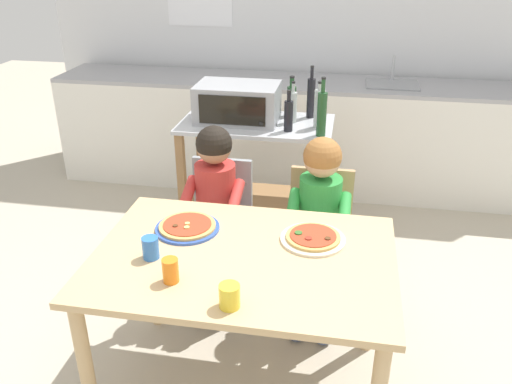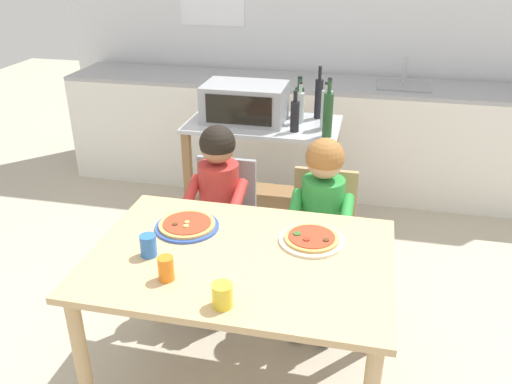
{
  "view_description": "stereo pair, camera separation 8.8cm",
  "coord_description": "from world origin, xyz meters",
  "px_view_note": "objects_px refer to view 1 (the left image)",
  "views": [
    {
      "loc": [
        0.39,
        -1.83,
        1.95
      ],
      "look_at": [
        0.0,
        0.3,
        0.9
      ],
      "focal_mm": 37.15,
      "sensor_mm": 36.0,
      "label": 1
    },
    {
      "loc": [
        0.47,
        -1.82,
        1.95
      ],
      "look_at": [
        0.0,
        0.3,
        0.9
      ],
      "focal_mm": 37.15,
      "sensor_mm": 36.0,
      "label": 2
    }
  ],
  "objects_px": {
    "bottle_dark_olive_oil": "(288,115)",
    "pizza_plate_blue_rimmed": "(187,227)",
    "drinking_cup_yellow": "(229,296)",
    "drinking_cup_orange": "(170,270)",
    "bottle_tall_green_wine": "(291,100)",
    "child_in_green_shirt": "(319,211)",
    "pizza_plate_cream": "(313,238)",
    "bottle_squat_spirits": "(293,106)",
    "dining_chair_right": "(319,232)",
    "drinking_cup_blue": "(151,248)",
    "dining_chair_left": "(220,220)",
    "kitchen_island_cart": "(256,164)",
    "dining_table": "(243,276)",
    "child_in_red_shirt": "(213,199)",
    "bottle_slim_sauce": "(319,108)",
    "bottle_clear_vinegar": "(311,97)",
    "bottle_brown_beer": "(322,113)",
    "toaster_oven": "(238,103)"
  },
  "relations": [
    {
      "from": "bottle_clear_vinegar",
      "to": "child_in_green_shirt",
      "type": "height_order",
      "value": "bottle_clear_vinegar"
    },
    {
      "from": "dining_table",
      "to": "drinking_cup_orange",
      "type": "relative_size",
      "value": 12.79
    },
    {
      "from": "pizza_plate_cream",
      "to": "drinking_cup_blue",
      "type": "bearing_deg",
      "value": -158.38
    },
    {
      "from": "bottle_squat_spirits",
      "to": "child_in_red_shirt",
      "type": "xyz_separation_m",
      "value": [
        -0.33,
        -0.82,
        -0.29
      ]
    },
    {
      "from": "dining_table",
      "to": "child_in_green_shirt",
      "type": "distance_m",
      "value": 0.65
    },
    {
      "from": "dining_table",
      "to": "child_in_red_shirt",
      "type": "relative_size",
      "value": 1.21
    },
    {
      "from": "drinking_cup_yellow",
      "to": "drinking_cup_blue",
      "type": "xyz_separation_m",
      "value": [
        -0.39,
        0.25,
        0.0
      ]
    },
    {
      "from": "child_in_red_shirt",
      "to": "drinking_cup_yellow",
      "type": "height_order",
      "value": "child_in_red_shirt"
    },
    {
      "from": "drinking_cup_yellow",
      "to": "drinking_cup_orange",
      "type": "bearing_deg",
      "value": 156.61
    },
    {
      "from": "dining_chair_right",
      "to": "bottle_tall_green_wine",
      "type": "bearing_deg",
      "value": 106.99
    },
    {
      "from": "kitchen_island_cart",
      "to": "pizza_plate_cream",
      "type": "distance_m",
      "value": 1.33
    },
    {
      "from": "child_in_red_shirt",
      "to": "drinking_cup_blue",
      "type": "distance_m",
      "value": 0.73
    },
    {
      "from": "kitchen_island_cart",
      "to": "bottle_clear_vinegar",
      "type": "relative_size",
      "value": 2.88
    },
    {
      "from": "kitchen_island_cart",
      "to": "bottle_brown_beer",
      "type": "height_order",
      "value": "bottle_brown_beer"
    },
    {
      "from": "bottle_squat_spirits",
      "to": "drinking_cup_orange",
      "type": "height_order",
      "value": "bottle_squat_spirits"
    },
    {
      "from": "dining_chair_left",
      "to": "child_in_green_shirt",
      "type": "bearing_deg",
      "value": -15.51
    },
    {
      "from": "bottle_squat_spirits",
      "to": "bottle_slim_sauce",
      "type": "bearing_deg",
      "value": -23.26
    },
    {
      "from": "toaster_oven",
      "to": "bottle_dark_olive_oil",
      "type": "bearing_deg",
      "value": -22.49
    },
    {
      "from": "bottle_brown_beer",
      "to": "pizza_plate_blue_rimmed",
      "type": "xyz_separation_m",
      "value": [
        -0.52,
        -1.05,
        -0.24
      ]
    },
    {
      "from": "bottle_squat_spirits",
      "to": "bottle_tall_green_wine",
      "type": "height_order",
      "value": "bottle_squat_spirits"
    },
    {
      "from": "kitchen_island_cart",
      "to": "drinking_cup_blue",
      "type": "distance_m",
      "value": 1.51
    },
    {
      "from": "kitchen_island_cart",
      "to": "dining_table",
      "type": "xyz_separation_m",
      "value": [
        0.19,
        -1.39,
        0.07
      ]
    },
    {
      "from": "pizza_plate_blue_rimmed",
      "to": "pizza_plate_cream",
      "type": "xyz_separation_m",
      "value": [
        0.57,
        0.0,
        -0.0
      ]
    },
    {
      "from": "bottle_tall_green_wine",
      "to": "drinking_cup_orange",
      "type": "height_order",
      "value": "bottle_tall_green_wine"
    },
    {
      "from": "pizza_plate_blue_rimmed",
      "to": "drinking_cup_blue",
      "type": "relative_size",
      "value": 3.07
    },
    {
      "from": "kitchen_island_cart",
      "to": "toaster_oven",
      "type": "relative_size",
      "value": 1.88
    },
    {
      "from": "bottle_tall_green_wine",
      "to": "bottle_brown_beer",
      "type": "bearing_deg",
      "value": -58.7
    },
    {
      "from": "bottle_brown_beer",
      "to": "bottle_dark_olive_oil",
      "type": "bearing_deg",
      "value": 166.24
    },
    {
      "from": "kitchen_island_cart",
      "to": "dining_chair_right",
      "type": "bearing_deg",
      "value": -55.64
    },
    {
      "from": "bottle_tall_green_wine",
      "to": "bottle_brown_beer",
      "type": "xyz_separation_m",
      "value": [
        0.22,
        -0.37,
        0.03
      ]
    },
    {
      "from": "dining_chair_right",
      "to": "bottle_dark_olive_oil",
      "type": "bearing_deg",
      "value": 113.92
    },
    {
      "from": "pizza_plate_blue_rimmed",
      "to": "drinking_cup_blue",
      "type": "height_order",
      "value": "drinking_cup_blue"
    },
    {
      "from": "bottle_brown_beer",
      "to": "dining_chair_right",
      "type": "bearing_deg",
      "value": -84.96
    },
    {
      "from": "pizza_plate_cream",
      "to": "drinking_cup_orange",
      "type": "xyz_separation_m",
      "value": [
        -0.51,
        -0.4,
        0.04
      ]
    },
    {
      "from": "bottle_dark_olive_oil",
      "to": "child_in_red_shirt",
      "type": "distance_m",
      "value": 0.77
    },
    {
      "from": "drinking_cup_yellow",
      "to": "drinking_cup_orange",
      "type": "relative_size",
      "value": 0.92
    },
    {
      "from": "dining_chair_right",
      "to": "pizza_plate_blue_rimmed",
      "type": "relative_size",
      "value": 2.78
    },
    {
      "from": "toaster_oven",
      "to": "dining_table",
      "type": "height_order",
      "value": "toaster_oven"
    },
    {
      "from": "dining_table",
      "to": "bottle_squat_spirits",
      "type": "bearing_deg",
      "value": 88.68
    },
    {
      "from": "child_in_red_shirt",
      "to": "pizza_plate_blue_rimmed",
      "type": "xyz_separation_m",
      "value": [
        -0.0,
        -0.46,
        0.08
      ]
    },
    {
      "from": "bottle_tall_green_wine",
      "to": "drinking_cup_orange",
      "type": "bearing_deg",
      "value": -97.68
    },
    {
      "from": "bottle_dark_olive_oil",
      "to": "drinking_cup_yellow",
      "type": "relative_size",
      "value": 2.82
    },
    {
      "from": "bottle_tall_green_wine",
      "to": "child_in_green_shirt",
      "type": "bearing_deg",
      "value": -74.94
    },
    {
      "from": "pizza_plate_cream",
      "to": "dining_chair_left",
      "type": "bearing_deg",
      "value": 134.74
    },
    {
      "from": "kitchen_island_cart",
      "to": "drinking_cup_blue",
      "type": "height_order",
      "value": "kitchen_island_cart"
    },
    {
      "from": "bottle_tall_green_wine",
      "to": "bottle_brown_beer",
      "type": "relative_size",
      "value": 0.75
    },
    {
      "from": "pizza_plate_blue_rimmed",
      "to": "drinking_cup_blue",
      "type": "bearing_deg",
      "value": -107.17
    },
    {
      "from": "bottle_dark_olive_oil",
      "to": "pizza_plate_blue_rimmed",
      "type": "bearing_deg",
      "value": -106.21
    },
    {
      "from": "bottle_dark_olive_oil",
      "to": "drinking_cup_yellow",
      "type": "xyz_separation_m",
      "value": [
        -0.01,
        -1.61,
        -0.17
      ]
    },
    {
      "from": "drinking_cup_yellow",
      "to": "bottle_dark_olive_oil",
      "type": "bearing_deg",
      "value": 89.73
    }
  ]
}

